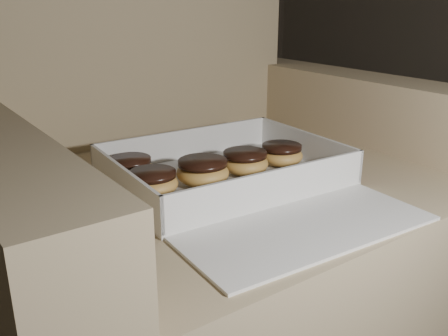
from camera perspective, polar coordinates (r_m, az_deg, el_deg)
floor at (r=1.42m, az=7.42°, el=-14.31°), size 4.50×4.50×0.00m
armchair at (r=1.08m, az=-1.79°, el=-6.24°), size 0.96×0.81×1.01m
bakery_box at (r=0.89m, az=1.64°, el=-1.59°), size 0.43×0.49×0.07m
donut_a at (r=0.93m, az=-10.66°, el=0.01°), size 0.08×0.08×0.04m
donut_b at (r=0.89m, az=-2.44°, el=-0.40°), size 0.09×0.09×0.05m
donut_c at (r=1.00m, az=6.59°, el=1.58°), size 0.08×0.08×0.04m
donut_d at (r=0.94m, az=2.41°, el=0.69°), size 0.09×0.09×0.04m
donut_e at (r=0.85m, az=-8.13°, el=-1.62°), size 0.09×0.09×0.04m
crumb_a at (r=0.90m, az=5.78°, el=-1.64°), size 0.01×0.01×0.00m
crumb_b at (r=0.81m, az=-5.92°, el=-4.30°), size 0.01×0.01×0.00m
crumb_c at (r=0.80m, az=-6.28°, el=-4.60°), size 0.01×0.01×0.00m
crumb_d at (r=0.89m, az=1.56°, el=-1.97°), size 0.01×0.01×0.00m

